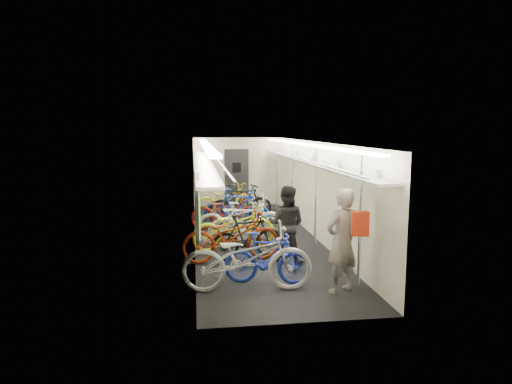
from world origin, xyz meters
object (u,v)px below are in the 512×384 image
object	(u,v)px
bicycle_1	(267,258)
passenger_mid	(286,224)
backpack	(360,224)
passenger_near	(342,241)
bicycle_0	(247,258)

from	to	relation	value
bicycle_1	passenger_mid	world-z (taller)	passenger_mid
passenger_mid	backpack	xyz separation A→B (m)	(0.67, -2.33, 0.49)
bicycle_1	passenger_mid	bearing A→B (deg)	-11.59
bicycle_1	passenger_near	distance (m)	1.35
backpack	passenger_near	bearing A→B (deg)	115.30
bicycle_0	backpack	xyz separation A→B (m)	(1.66, -0.77, 0.70)
bicycle_0	passenger_mid	bearing A→B (deg)	-29.77
bicycle_0	passenger_near	world-z (taller)	passenger_near
bicycle_0	passenger_mid	world-z (taller)	passenger_mid
bicycle_1	backpack	xyz separation A→B (m)	(1.27, -1.07, 0.81)
passenger_near	bicycle_1	bearing A→B (deg)	-52.99
passenger_near	backpack	world-z (taller)	passenger_near
passenger_near	passenger_mid	bearing A→B (deg)	-100.27
bicycle_0	bicycle_1	size ratio (longest dim) A/B	1.42
bicycle_0	backpack	world-z (taller)	backpack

